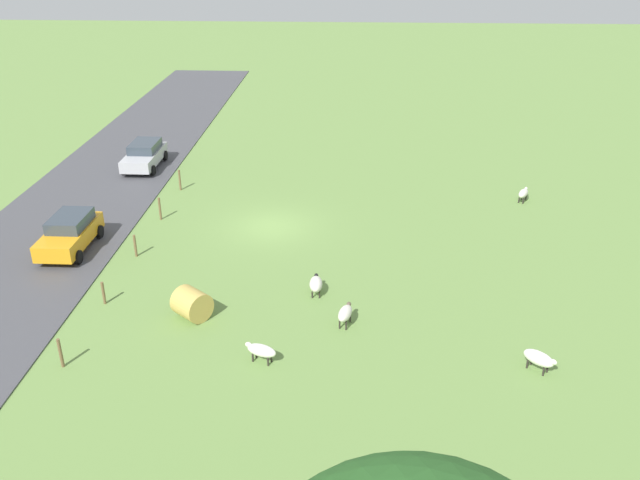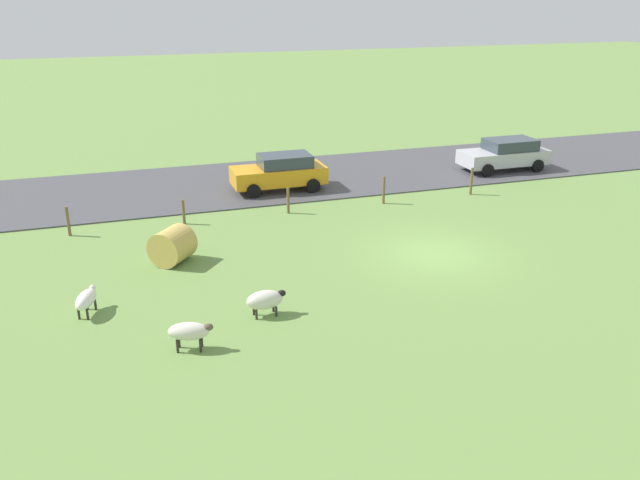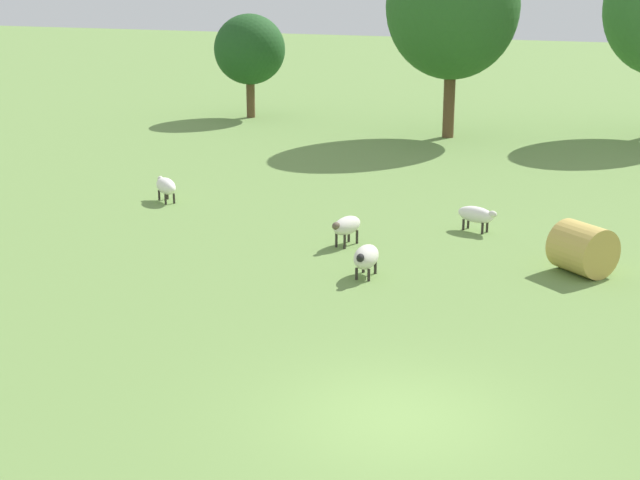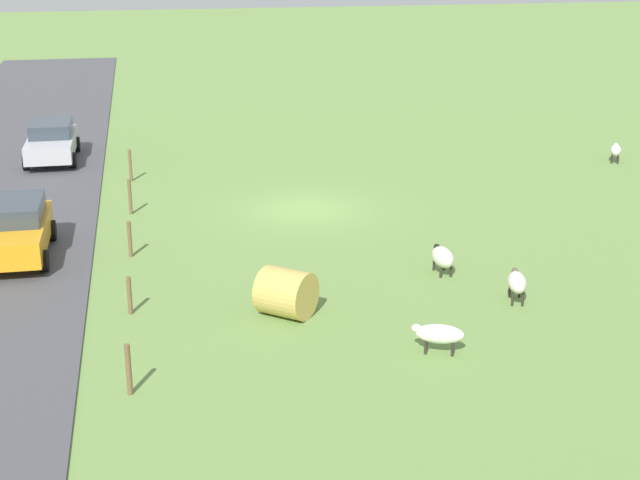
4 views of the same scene
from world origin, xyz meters
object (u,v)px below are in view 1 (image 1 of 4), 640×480
sheep_0 (261,350)px  hay_bale_0 (192,304)px  sheep_1 (539,358)px  sheep_2 (523,193)px  sheep_3 (345,313)px  car_4 (70,233)px  sheep_4 (316,284)px  car_3 (144,155)px

sheep_0 → hay_bale_0: 4.25m
sheep_1 → sheep_2: sheep_1 is taller
sheep_3 → car_4: size_ratio=0.29×
sheep_0 → sheep_1: bearing=179.9°
sheep_4 → car_3: (12.04, -15.71, 0.39)m
sheep_4 → car_4: (12.13, -3.68, 0.41)m
sheep_1 → car_4: 22.07m
hay_bale_0 → car_4: car_4 is taller
hay_bale_0 → car_3: 19.20m
hay_bale_0 → car_4: 9.28m
sheep_4 → car_3: bearing=-52.5°
sheep_3 → hay_bale_0: (6.15, -0.25, 0.08)m
sheep_1 → hay_bale_0: bearing=-12.3°
sheep_0 → sheep_4: sheep_4 is taller
sheep_2 → car_3: 23.72m
sheep_1 → car_4: car_4 is taller
sheep_0 → car_4: (10.43, -8.60, 0.44)m
sheep_1 → sheep_2: size_ratio=0.96×
sheep_1 → car_3: bearing=-45.6°
sheep_2 → sheep_4: sheep_4 is taller
car_4 → sheep_3: bearing=155.8°
sheep_1 → car_3: car_3 is taller
sheep_1 → hay_bale_0: hay_bale_0 is taller
sheep_0 → sheep_3: 3.95m
car_3 → sheep_1: bearing=134.4°
sheep_0 → sheep_2: bearing=-128.9°
car_4 → sheep_2: bearing=-162.4°
hay_bale_0 → car_4: size_ratio=0.29×
sheep_0 → car_3: size_ratio=0.28×
sheep_3 → car_4: car_4 is taller
sheep_4 → hay_bale_0: hay_bale_0 is taller
car_3 → car_4: bearing=89.6°
car_3 → car_4: 12.04m
sheep_3 → hay_bale_0: bearing=-2.3°
sheep_2 → sheep_4: bearing=44.6°
car_3 → hay_bale_0: bearing=111.9°
sheep_0 → sheep_3: size_ratio=1.03×
sheep_1 → sheep_3: bearing=-20.6°
sheep_0 → hay_bale_0: hay_bale_0 is taller
sheep_2 → hay_bale_0: size_ratio=0.97×
sheep_1 → sheep_3: sheep_3 is taller
hay_bale_0 → sheep_1: bearing=167.7°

